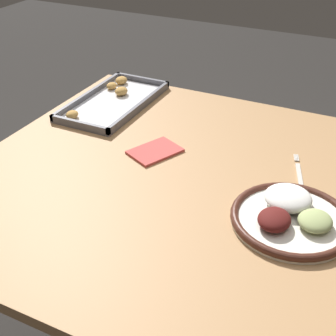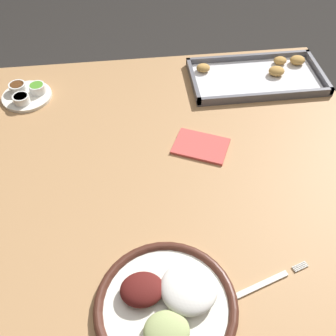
% 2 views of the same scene
% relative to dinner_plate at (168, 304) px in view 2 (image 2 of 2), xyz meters
% --- Properties ---
extents(ground_plane, '(8.00, 8.00, 0.00)m').
position_rel_dinner_plate_xyz_m(ground_plane, '(0.06, 0.34, -0.76)').
color(ground_plane, '#282623').
extents(dining_table, '(1.11, 1.10, 0.75)m').
position_rel_dinner_plate_xyz_m(dining_table, '(0.06, 0.34, -0.11)').
color(dining_table, '#AD7F51').
rests_on(dining_table, ground_plane).
extents(dinner_plate, '(0.29, 0.29, 0.05)m').
position_rel_dinner_plate_xyz_m(dinner_plate, '(0.00, 0.00, 0.00)').
color(dinner_plate, white).
rests_on(dinner_plate, dining_table).
extents(fork, '(0.21, 0.08, 0.00)m').
position_rel_dinner_plate_xyz_m(fork, '(0.19, 0.02, -0.01)').
color(fork, silver).
rests_on(fork, dining_table).
extents(saucer_plate, '(0.15, 0.15, 0.04)m').
position_rel_dinner_plate_xyz_m(saucer_plate, '(-0.36, 0.72, -0.00)').
color(saucer_plate, white).
rests_on(saucer_plate, dining_table).
extents(baking_tray, '(0.43, 0.23, 0.04)m').
position_rel_dinner_plate_xyz_m(baking_tray, '(0.39, 0.73, -0.01)').
color(baking_tray, '#595960').
rests_on(baking_tray, dining_table).
extents(napkin, '(0.17, 0.15, 0.01)m').
position_rel_dinner_plate_xyz_m(napkin, '(0.14, 0.43, -0.01)').
color(napkin, '#CC4C47').
rests_on(napkin, dining_table).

